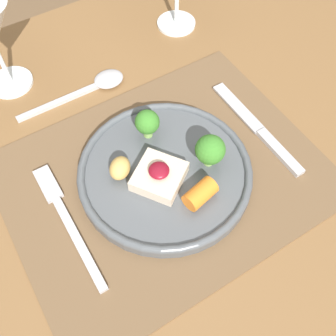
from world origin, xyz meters
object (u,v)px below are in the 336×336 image
(fork, at_px, (65,215))
(spoon, at_px, (98,84))
(dinner_plate, at_px, (168,170))
(knife, at_px, (262,133))

(fork, distance_m, spoon, 0.25)
(fork, bearing_deg, dinner_plate, -8.98)
(dinner_plate, bearing_deg, fork, 173.45)
(dinner_plate, relative_size, knife, 1.21)
(fork, xyz_separation_m, knife, (0.33, -0.03, 0.00))
(fork, height_order, spoon, spoon)
(dinner_plate, height_order, spoon, dinner_plate)
(fork, relative_size, knife, 1.00)
(knife, xyz_separation_m, spoon, (-0.18, 0.23, 0.00))
(spoon, bearing_deg, fork, -127.70)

